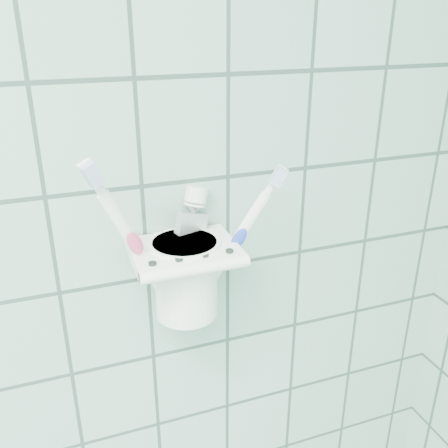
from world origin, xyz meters
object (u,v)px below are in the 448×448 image
Objects in this scene: holder_bracket at (184,252)px; toothbrush_blue at (191,218)px; toothpaste_tube at (176,240)px; cup at (186,275)px; toothbrush_orange at (194,230)px; toothbrush_pink at (168,224)px.

toothbrush_blue is at bearing 32.58° from holder_bracket.
holder_bracket is at bearing -93.59° from toothpaste_tube.
toothbrush_orange is at bearing -1.65° from cup.
cup is at bearing -164.78° from toothbrush_blue.
toothbrush_orange is 1.24× the size of toothpaste_tube.
holder_bracket and cup have the same top height.
holder_bracket is at bearing -46.95° from toothbrush_pink.
toothbrush_blue is 0.04m from toothpaste_tube.
holder_bracket is 1.26× the size of cup.
toothbrush_orange is (0.00, -0.00, -0.01)m from toothbrush_blue.
toothbrush_pink is 1.39× the size of toothpaste_tube.
toothbrush_pink is at bearing -150.41° from toothpaste_tube.
toothbrush_blue is 0.01m from toothbrush_orange.
toothbrush_pink is 0.98× the size of toothbrush_blue.
toothbrush_blue is (0.01, 0.01, 0.04)m from holder_bracket.
toothbrush_pink is (-0.01, 0.01, 0.03)m from holder_bracket.
holder_bracket is at bearing -143.67° from toothbrush_orange.
toothpaste_tube is (0.01, 0.01, -0.03)m from toothbrush_pink.
toothbrush_pink is at bearing 172.79° from toothbrush_blue.
toothpaste_tube reaches higher than cup.
toothbrush_orange is (0.01, -0.00, 0.06)m from cup.
toothpaste_tube is (-0.01, 0.01, 0.04)m from cup.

